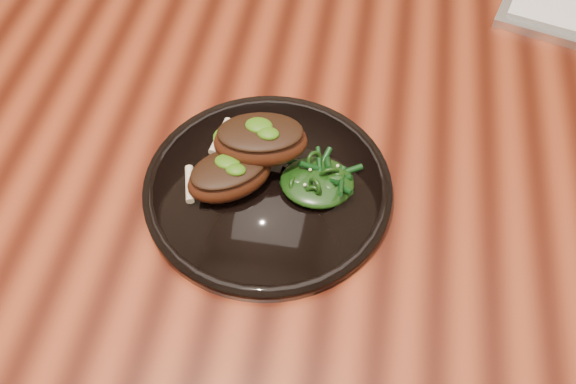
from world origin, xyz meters
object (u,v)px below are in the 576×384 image
object	(u,v)px
lamb_chop_front	(229,175)
plate	(268,188)
greens_heap	(317,179)
desk	(303,171)

from	to	relation	value
lamb_chop_front	plate	bearing A→B (deg)	14.06
lamb_chop_front	greens_heap	distance (m)	0.10
desk	greens_heap	size ratio (longest dim) A/B	19.36
lamb_chop_front	greens_heap	world-z (taller)	lamb_chop_front
desk	lamb_chop_front	size ratio (longest dim) A/B	13.99
plate	lamb_chop_front	distance (m)	0.05
greens_heap	lamb_chop_front	bearing A→B (deg)	-170.98
plate	lamb_chop_front	size ratio (longest dim) A/B	2.45
plate	lamb_chop_front	world-z (taller)	lamb_chop_front
desk	plate	bearing A→B (deg)	-104.09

